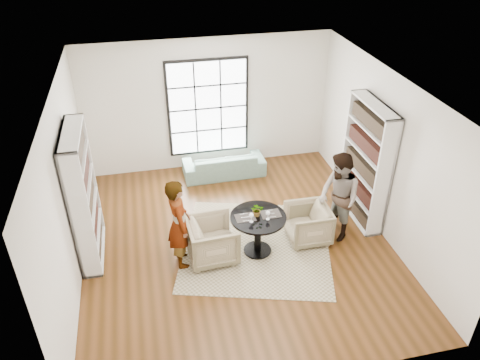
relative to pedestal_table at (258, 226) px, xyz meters
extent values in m
plane|color=#5A3215|center=(-0.31, 0.33, -0.56)|extent=(6.00, 6.00, 0.00)
plane|color=silver|center=(-0.31, 3.33, 0.94)|extent=(5.50, 0.00, 5.50)
plane|color=silver|center=(-3.06, 0.33, 0.94)|extent=(0.00, 6.00, 6.00)
plane|color=silver|center=(2.44, 0.33, 0.94)|extent=(0.00, 6.00, 6.00)
plane|color=silver|center=(-0.31, -2.67, 0.94)|extent=(5.50, 0.00, 5.50)
plane|color=white|center=(-0.31, 0.33, 2.44)|extent=(6.00, 6.00, 0.00)
cube|color=black|center=(-0.31, 3.31, 0.89)|extent=(1.82, 0.06, 2.22)
cube|color=white|center=(-0.31, 3.27, 0.89)|extent=(1.70, 0.02, 2.10)
cube|color=tan|center=(0.02, 0.15, -0.56)|extent=(3.26, 3.26, 0.01)
cylinder|color=black|center=(0.00, 0.00, -0.54)|extent=(0.50, 0.50, 0.04)
cylinder|color=black|center=(0.00, 0.00, -0.18)|extent=(0.12, 0.12, 0.70)
cylinder|color=black|center=(0.00, 0.00, 0.19)|extent=(0.98, 0.98, 0.04)
imported|color=slate|center=(-0.07, 2.78, -0.30)|extent=(1.84, 0.75, 0.53)
imported|color=tan|center=(-0.81, 0.02, -0.18)|extent=(0.89, 0.87, 0.77)
imported|color=#B9B684|center=(0.99, 0.14, -0.21)|extent=(0.78, 0.76, 0.70)
imported|color=gray|center=(-1.36, 0.02, 0.27)|extent=(0.44, 0.64, 1.67)
imported|color=gray|center=(1.54, 0.14, 0.29)|extent=(0.78, 0.93, 1.71)
cube|color=black|center=(-0.23, 0.01, 0.22)|extent=(0.34, 0.26, 0.01)
cube|color=black|center=(0.23, 0.02, 0.22)|extent=(0.34, 0.26, 0.01)
cylinder|color=silver|center=(-0.15, -0.13, 0.22)|extent=(0.06, 0.06, 0.01)
cylinder|color=silver|center=(-0.15, -0.13, 0.27)|extent=(0.01, 0.01, 0.10)
sphere|color=maroon|center=(-0.15, -0.13, 0.35)|extent=(0.08, 0.08, 0.08)
ellipsoid|color=white|center=(-0.15, -0.13, 0.35)|extent=(0.08, 0.08, 0.09)
cylinder|color=silver|center=(0.14, -0.12, 0.22)|extent=(0.06, 0.06, 0.01)
cylinder|color=silver|center=(0.14, -0.12, 0.27)|extent=(0.01, 0.01, 0.10)
sphere|color=maroon|center=(0.14, -0.12, 0.34)|extent=(0.07, 0.07, 0.07)
ellipsoid|color=white|center=(0.14, -0.12, 0.34)|extent=(0.08, 0.08, 0.09)
imported|color=gray|center=(-0.01, 0.03, 0.33)|extent=(0.24, 0.22, 0.23)
camera|label=1|loc=(-1.73, -6.28, 5.01)|focal=35.00mm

